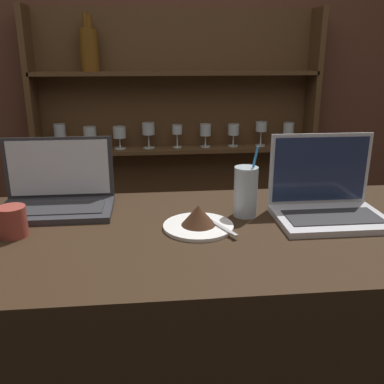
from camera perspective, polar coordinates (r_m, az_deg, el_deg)
The scene contains 8 objects.
bar_counter at distance 1.45m, azimuth -1.81°, elevation -23.35°, with size 1.75×0.69×0.98m.
back_wall at distance 2.52m, azimuth -4.43°, elevation 15.77°, with size 7.00×0.06×2.70m.
back_shelf at distance 2.50m, azimuth -2.40°, elevation 5.03°, with size 1.57×0.18×1.68m.
laptop_near at distance 1.39m, azimuth -17.54°, elevation -0.29°, with size 0.34×0.21×0.22m.
laptop_far at distance 1.33m, azimuth 17.51°, elevation -0.99°, with size 0.32×0.22×0.24m.
cake_plate at distance 1.19m, azimuth 0.88°, elevation -3.74°, with size 0.20×0.20×0.07m.
water_glass at distance 1.28m, azimuth 7.16°, elevation 0.06°, with size 0.07×0.07×0.21m.
coffee_cup at distance 1.23m, azimuth -22.79°, elevation -3.65°, with size 0.07×0.07×0.08m.
Camera 1 is at (-0.07, -0.74, 1.45)m, focal length 40.00 mm.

